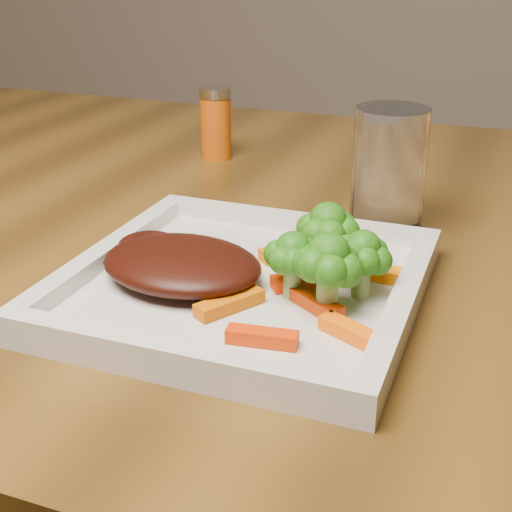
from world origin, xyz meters
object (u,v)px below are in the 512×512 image
(dining_table, at_px, (172,459))
(plate, at_px, (244,290))
(steak, at_px, (182,264))
(spice_shaker, at_px, (216,124))
(drinking_glass, at_px, (389,170))

(dining_table, relative_size, plate, 5.93)
(steak, relative_size, spice_shaker, 1.44)
(dining_table, xyz_separation_m, spice_shaker, (0.01, 0.15, 0.42))
(steak, distance_m, spice_shaker, 0.39)
(plate, relative_size, drinking_glass, 2.25)
(spice_shaker, bearing_deg, plate, -63.00)
(dining_table, distance_m, drinking_glass, 0.51)
(plate, height_order, drinking_glass, drinking_glass)
(plate, distance_m, drinking_glass, 0.21)
(steak, distance_m, drinking_glass, 0.24)
(drinking_glass, bearing_deg, dining_table, 177.12)
(plate, distance_m, spice_shaker, 0.40)
(plate, bearing_deg, spice_shaker, 117.00)
(dining_table, distance_m, steak, 0.48)
(dining_table, bearing_deg, drinking_glass, -2.88)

